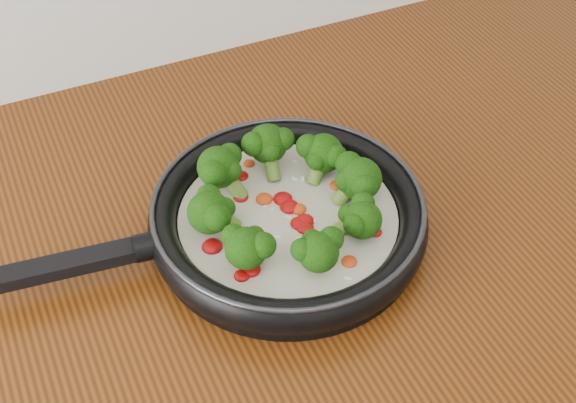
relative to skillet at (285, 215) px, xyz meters
name	(u,v)px	position (x,y,z in m)	size (l,w,h in m)	color
skillet	(285,215)	(0.00, 0.00, 0.00)	(0.47, 0.32, 0.08)	black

